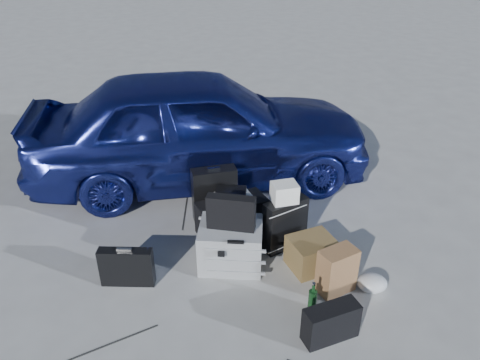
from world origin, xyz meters
name	(u,v)px	position (x,y,z in m)	size (l,w,h in m)	color
ground	(235,294)	(0.00, 0.00, 0.00)	(60.00, 60.00, 0.00)	#B4B4AF
car	(200,127)	(-0.01, 2.10, 0.67)	(1.57, 3.91, 1.33)	#243195
pelican_case	(231,245)	(0.04, 0.41, 0.20)	(0.56, 0.46, 0.41)	#999C9E
laptop_bag	(231,213)	(0.04, 0.40, 0.57)	(0.42, 0.11, 0.32)	black
briefcase	(127,267)	(-0.88, 0.31, 0.18)	(0.46, 0.10, 0.36)	black
suitcase_left	(215,194)	(0.01, 1.17, 0.30)	(0.45, 0.16, 0.59)	black
suitcase_right	(285,224)	(0.59, 0.56, 0.26)	(0.43, 0.15, 0.52)	black
white_carton	(285,193)	(0.57, 0.57, 0.61)	(0.23, 0.18, 0.18)	white
duffel_bag	(232,216)	(0.14, 0.92, 0.17)	(0.69, 0.30, 0.35)	black
flat_box_white	(232,199)	(0.14, 0.90, 0.38)	(0.39, 0.29, 0.07)	white
flat_box_black	(231,193)	(0.13, 0.91, 0.45)	(0.30, 0.21, 0.06)	black
kraft_bag	(337,271)	(0.85, -0.11, 0.21)	(0.31, 0.19, 0.41)	#9A6F43
cardboard_box	(312,253)	(0.75, 0.22, 0.15)	(0.39, 0.34, 0.29)	olive
plastic_bag	(372,283)	(1.16, -0.17, 0.07)	(0.26, 0.22, 0.14)	silver
messenger_bag	(331,323)	(0.62, -0.60, 0.15)	(0.43, 0.16, 0.30)	black
green_bottle	(313,297)	(0.58, -0.30, 0.14)	(0.07, 0.07, 0.27)	#113416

